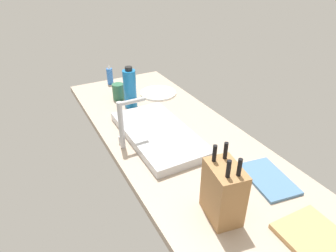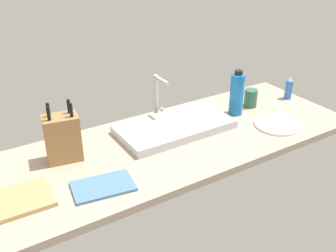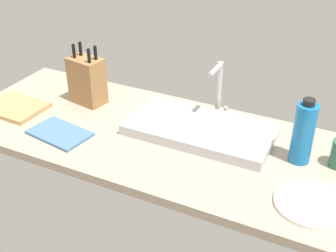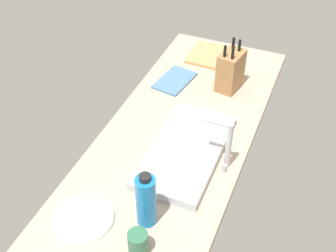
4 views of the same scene
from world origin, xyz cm
name	(u,v)px [view 2 (image 2 of 4)]	position (x,y,z in cm)	size (l,w,h in cm)	color
countertop_slab	(174,144)	(0.00, 0.00, 1.75)	(184.47, 65.95, 3.50)	tan
sink_basin	(175,127)	(5.86, 8.32, 5.55)	(56.71, 29.14, 4.11)	#B7BABF
faucet	(158,93)	(6.27, 25.26, 17.32)	(5.50, 12.98, 23.42)	#B7BABF
knife_block	(63,138)	(-49.05, 11.49, 14.02)	(16.14, 12.17, 26.63)	#9E7042
cutting_board	(18,200)	(-73.75, -8.33, 4.40)	(24.64, 19.20, 1.80)	tan
soap_bottle	(289,89)	(84.28, 6.69, 9.56)	(4.21, 4.21, 13.93)	blue
water_bottle	(237,94)	(44.40, 7.23, 15.05)	(7.52, 7.52, 24.59)	#1970B7
dinner_plate	(277,125)	(53.13, -15.22, 4.10)	(23.43, 23.43, 1.20)	white
dish_towel	(103,186)	(-43.44, -16.55, 4.10)	(23.66, 14.86, 1.20)	teal
coffee_mug	(251,98)	(57.80, 10.13, 8.47)	(7.21, 7.21, 9.93)	#2D6647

